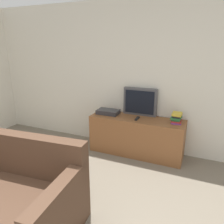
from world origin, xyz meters
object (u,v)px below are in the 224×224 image
object	(u,v)px
tv_stand	(136,136)
set_top_box	(108,112)
couch	(3,200)
remote_on_stand	(137,119)
television	(140,102)
book_stack	(177,118)

from	to	relation	value
tv_stand	set_top_box	xyz separation A→B (m)	(-0.55, 0.02, 0.37)
couch	remote_on_stand	distance (m)	2.24
television	couch	xyz separation A→B (m)	(-0.77, -2.31, -0.60)
couch	book_stack	bearing A→B (deg)	51.06
television	set_top_box	bearing A→B (deg)	-161.99
television	remote_on_stand	xyz separation A→B (m)	(0.03, -0.25, -0.23)
remote_on_stand	set_top_box	xyz separation A→B (m)	(-0.57, 0.08, 0.03)
tv_stand	set_top_box	world-z (taller)	set_top_box
tv_stand	remote_on_stand	size ratio (longest dim) A/B	9.32
set_top_box	television	bearing A→B (deg)	18.01
remote_on_stand	book_stack	bearing A→B (deg)	8.26
tv_stand	television	world-z (taller)	television
tv_stand	television	xyz separation A→B (m)	(-0.01, 0.20, 0.57)
tv_stand	set_top_box	bearing A→B (deg)	177.57
book_stack	remote_on_stand	xyz separation A→B (m)	(-0.63, -0.09, -0.07)
book_stack	tv_stand	bearing A→B (deg)	-176.53
book_stack	set_top_box	bearing A→B (deg)	-179.25
television	set_top_box	size ratio (longest dim) A/B	1.52
couch	set_top_box	world-z (taller)	couch
book_stack	remote_on_stand	bearing A→B (deg)	-171.74
television	book_stack	bearing A→B (deg)	-13.61
tv_stand	book_stack	xyz separation A→B (m)	(0.65, 0.04, 0.41)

